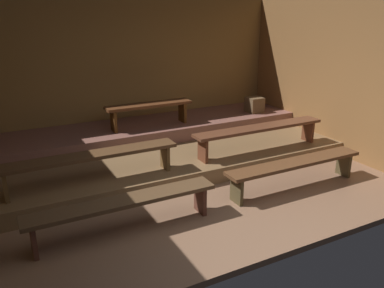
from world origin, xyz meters
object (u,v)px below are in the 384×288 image
at_px(bench_lower_left, 91,158).
at_px(bench_lower_right, 260,130).
at_px(bench_floor_left, 124,205).
at_px(wooden_crate_middle, 254,105).
at_px(bench_middle_center, 149,108).
at_px(bench_floor_right, 295,166).

xyz_separation_m(bench_lower_left, bench_lower_right, (2.79, 0.00, 0.00)).
height_order(bench_floor_left, wooden_crate_middle, wooden_crate_middle).
relative_size(bench_lower_left, bench_middle_center, 1.53).
bearing_deg(bench_floor_left, bench_lower_right, 20.62).
distance_m(bench_floor_left, bench_middle_center, 2.78).
relative_size(bench_floor_right, bench_lower_right, 0.94).
bearing_deg(bench_lower_left, bench_middle_center, 45.11).
bearing_deg(bench_floor_left, bench_middle_center, 61.86).
bearing_deg(wooden_crate_middle, bench_lower_right, -123.13).
height_order(bench_floor_left, bench_lower_right, bench_lower_right).
bearing_deg(bench_floor_right, bench_middle_center, 117.94).
height_order(bench_lower_left, bench_lower_right, same).
bearing_deg(bench_floor_left, wooden_crate_middle, 33.74).
height_order(bench_lower_right, bench_middle_center, bench_middle_center).
height_order(bench_middle_center, wooden_crate_middle, bench_middle_center).
xyz_separation_m(bench_floor_left, wooden_crate_middle, (3.59, 2.40, 0.29)).
bearing_deg(bench_lower_right, bench_floor_left, -159.38).
xyz_separation_m(bench_lower_right, wooden_crate_middle, (0.91, 1.39, 0.04)).
height_order(bench_floor_left, bench_lower_left, bench_lower_left).
relative_size(bench_floor_left, bench_lower_left, 0.94).
bearing_deg(bench_floor_right, bench_lower_left, 159.38).
bearing_deg(bench_middle_center, bench_floor_left, -118.14).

